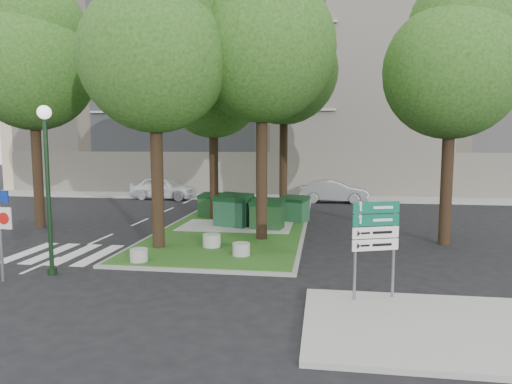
% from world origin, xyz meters
% --- Properties ---
extents(ground, '(120.00, 120.00, 0.00)m').
position_xyz_m(ground, '(0.00, 0.00, 0.00)').
color(ground, black).
rests_on(ground, ground).
extents(median_island, '(6.00, 16.00, 0.12)m').
position_xyz_m(median_island, '(0.50, 8.00, 0.06)').
color(median_island, '#1C4614').
rests_on(median_island, ground).
extents(median_kerb, '(6.30, 16.30, 0.10)m').
position_xyz_m(median_kerb, '(0.50, 8.00, 0.05)').
color(median_kerb, gray).
rests_on(median_kerb, ground).
extents(sidewalk_corner, '(5.00, 4.00, 0.12)m').
position_xyz_m(sidewalk_corner, '(6.50, -3.50, 0.06)').
color(sidewalk_corner, '#999993').
rests_on(sidewalk_corner, ground).
extents(building_sidewalk, '(42.00, 3.00, 0.12)m').
position_xyz_m(building_sidewalk, '(0.00, 18.50, 0.06)').
color(building_sidewalk, '#999993').
rests_on(building_sidewalk, ground).
extents(zebra_crossing, '(5.00, 3.00, 0.01)m').
position_xyz_m(zebra_crossing, '(-3.75, 1.50, 0.01)').
color(zebra_crossing, silver).
rests_on(zebra_crossing, ground).
extents(apartment_building, '(41.00, 12.00, 16.00)m').
position_xyz_m(apartment_building, '(0.00, 26.00, 8.00)').
color(apartment_building, '#C0B890').
rests_on(apartment_building, ground).
extents(tree_median_near_left, '(5.20, 5.20, 10.53)m').
position_xyz_m(tree_median_near_left, '(-1.41, 2.56, 7.32)').
color(tree_median_near_left, black).
rests_on(tree_median_near_left, ground).
extents(tree_median_near_right, '(5.60, 5.60, 11.46)m').
position_xyz_m(tree_median_near_right, '(2.09, 4.56, 7.99)').
color(tree_median_near_right, black).
rests_on(tree_median_near_right, ground).
extents(tree_median_mid, '(4.80, 4.80, 9.99)m').
position_xyz_m(tree_median_mid, '(-0.91, 9.06, 6.98)').
color(tree_median_mid, black).
rests_on(tree_median_mid, ground).
extents(tree_median_far, '(5.80, 5.80, 11.93)m').
position_xyz_m(tree_median_far, '(2.29, 12.06, 8.32)').
color(tree_median_far, black).
rests_on(tree_median_far, ground).
extents(tree_street_left, '(5.40, 5.40, 11.00)m').
position_xyz_m(tree_street_left, '(-8.41, 6.06, 7.65)').
color(tree_street_left, black).
rests_on(tree_street_left, ground).
extents(tree_street_right, '(5.00, 5.00, 10.06)m').
position_xyz_m(tree_street_right, '(9.09, 5.06, 6.98)').
color(tree_street_right, black).
rests_on(tree_street_right, ground).
extents(dumpster_a, '(1.47, 1.18, 1.20)m').
position_xyz_m(dumpster_a, '(-1.25, 9.57, 0.70)').
color(dumpster_a, '#103D14').
rests_on(dumpster_a, median_island).
extents(dumpster_b, '(1.89, 1.61, 1.48)m').
position_xyz_m(dumpster_b, '(0.35, 7.07, 0.83)').
color(dumpster_b, '#113C23').
rests_on(dumpster_b, median_island).
extents(dumpster_c, '(1.55, 1.17, 1.33)m').
position_xyz_m(dumpster_c, '(1.95, 6.69, 0.76)').
color(dumpster_c, black).
rests_on(dumpster_c, median_island).
extents(dumpster_d, '(1.58, 1.38, 1.23)m').
position_xyz_m(dumpster_d, '(3.00, 8.78, 0.71)').
color(dumpster_d, '#154422').
rests_on(dumpster_d, median_island).
extents(bollard_left, '(0.56, 0.56, 0.40)m').
position_xyz_m(bollard_left, '(-1.42, 0.50, 0.32)').
color(bollard_left, '#9F9E9A').
rests_on(bollard_left, median_island).
extents(bollard_right, '(0.59, 0.59, 0.42)m').
position_xyz_m(bollard_right, '(1.68, 1.73, 0.33)').
color(bollard_right, '#9A9995').
rests_on(bollard_right, median_island).
extents(bollard_mid, '(0.64, 0.64, 0.46)m').
position_xyz_m(bollard_mid, '(0.39, 2.83, 0.35)').
color(bollard_mid, '#9F9F9A').
rests_on(bollard_mid, median_island).
extents(litter_bin, '(0.42, 0.42, 0.73)m').
position_xyz_m(litter_bin, '(1.83, 11.26, 0.48)').
color(litter_bin, orange).
rests_on(litter_bin, median_island).
extents(street_lamp, '(0.39, 0.39, 4.95)m').
position_xyz_m(street_lamp, '(-3.56, -0.88, 3.11)').
color(street_lamp, black).
rests_on(street_lamp, ground).
extents(directional_sign, '(1.13, 0.44, 2.37)m').
position_xyz_m(directional_sign, '(5.62, -2.00, 1.70)').
color(directional_sign, slate).
rests_on(directional_sign, sidewalk_corner).
extents(car_white, '(4.72, 2.30, 1.55)m').
position_xyz_m(car_white, '(-6.52, 16.96, 0.78)').
color(car_white, silver).
rests_on(car_white, ground).
extents(car_silver, '(4.45, 1.67, 1.45)m').
position_xyz_m(car_silver, '(5.10, 16.89, 0.73)').
color(car_silver, '#95979C').
rests_on(car_silver, ground).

